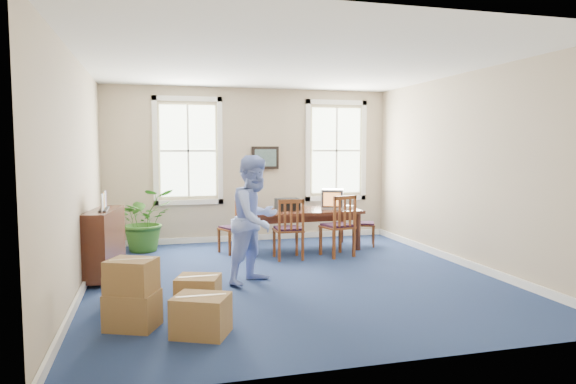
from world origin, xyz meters
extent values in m
plane|color=navy|center=(0.00, 0.00, 0.00)|extent=(6.50, 6.50, 0.00)
plane|color=white|center=(0.00, 0.00, 3.20)|extent=(6.50, 6.50, 0.00)
plane|color=tan|center=(0.00, 3.25, 1.60)|extent=(6.50, 0.00, 6.50)
plane|color=tan|center=(0.00, -3.25, 1.60)|extent=(6.50, 0.00, 6.50)
plane|color=tan|center=(-3.00, 0.00, 1.60)|extent=(0.00, 6.50, 6.50)
plane|color=tan|center=(3.00, 0.00, 1.60)|extent=(0.00, 6.50, 6.50)
cube|color=white|center=(0.00, 3.22, 0.06)|extent=(6.00, 0.04, 0.12)
cube|color=white|center=(-2.97, 0.00, 0.06)|extent=(0.04, 6.50, 0.12)
cube|color=white|center=(2.97, 0.00, 0.06)|extent=(0.04, 6.50, 0.12)
cube|color=white|center=(1.72, 2.04, 0.80)|extent=(0.21, 0.25, 0.06)
cube|color=black|center=(0.49, 2.09, 0.88)|extent=(0.45, 0.30, 0.22)
imported|color=#8BA6F5|center=(-0.59, -0.15, 0.93)|extent=(1.15, 1.12, 1.86)
cube|color=#482116|center=(-2.75, 0.66, 0.49)|extent=(0.57, 1.30, 0.99)
imported|color=#2A5B1A|center=(-2.17, 2.64, 0.60)|extent=(1.31, 1.21, 1.20)
camera|label=1|loc=(-2.04, -7.39, 1.97)|focal=32.00mm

